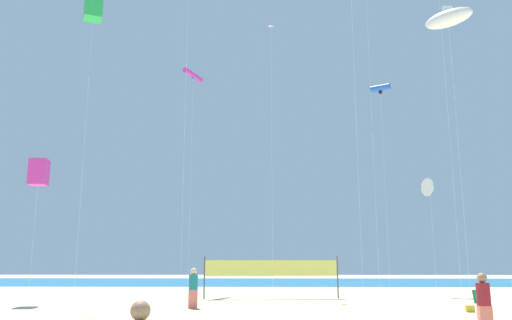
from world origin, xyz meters
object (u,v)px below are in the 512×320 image
at_px(kite_green_box, 93,7).
at_px(volleyball_net, 272,270).
at_px(kite_white_delta, 430,187).
at_px(kite_magenta_box, 39,172).
at_px(kite_blue_tube, 380,89).
at_px(folding_beach_chair, 481,300).
at_px(kite_white_inflatable, 448,19).
at_px(kite_pink_diamond, 271,43).
at_px(kite_magenta_tube, 193,76).
at_px(beach_handbag, 470,309).
at_px(beachgoer_maroon_shirt, 484,301).
at_px(beachgoer_teal_shirt, 193,287).

bearing_deg(kite_green_box, volleyball_net, 24.57).
xyz_separation_m(kite_white_delta, kite_magenta_box, (-23.36, -6.26, 0.03)).
bearing_deg(kite_blue_tube, folding_beach_chair, -86.60).
height_order(folding_beach_chair, kite_white_inflatable, kite_white_inflatable).
height_order(folding_beach_chair, kite_pink_diamond, kite_pink_diamond).
relative_size(folding_beach_chair, kite_pink_diamond, 0.05).
relative_size(kite_magenta_tube, kite_white_inflatable, 1.05).
height_order(beach_handbag, kite_green_box, kite_green_box).
distance_m(kite_pink_diamond, kite_white_inflatable, 13.24).
xyz_separation_m(volleyball_net, kite_pink_diamond, (0.10, 4.27, 16.00)).
relative_size(kite_pink_diamond, kite_blue_tube, 1.25).
relative_size(beachgoer_maroon_shirt, kite_white_inflatable, 0.12).
xyz_separation_m(volleyball_net, kite_blue_tube, (8.33, 6.59, 13.24)).
bearing_deg(kite_white_delta, beachgoer_teal_shirt, -146.67).
relative_size(volleyball_net, kite_white_inflatable, 0.50).
xyz_separation_m(kite_blue_tube, kite_green_box, (-18.12, -11.06, 1.06)).
bearing_deg(kite_magenta_tube, volleyball_net, -49.43).
bearing_deg(beachgoer_teal_shirt, kite_white_inflatable, 100.98).
xyz_separation_m(beachgoer_teal_shirt, kite_green_box, (-6.10, 1.45, 14.95)).
relative_size(beachgoer_maroon_shirt, kite_magenta_box, 0.24).
bearing_deg(folding_beach_chair, kite_blue_tube, 120.18).
height_order(folding_beach_chair, kite_magenta_box, kite_magenta_box).
bearing_deg(beach_handbag, volleyball_net, 138.79).
height_order(beachgoer_maroon_shirt, kite_green_box, kite_green_box).
relative_size(beachgoer_teal_shirt, kite_magenta_box, 0.24).
height_order(folding_beach_chair, kite_blue_tube, kite_blue_tube).
height_order(beachgoer_maroon_shirt, kite_magenta_box, kite_magenta_box).
relative_size(beachgoer_teal_shirt, kite_blue_tube, 0.12).
distance_m(beachgoer_teal_shirt, kite_blue_tube, 22.22).
bearing_deg(beach_handbag, folding_beach_chair, 38.35).
relative_size(kite_blue_tube, kite_magenta_box, 1.98).
distance_m(beach_handbag, kite_white_delta, 12.93).
xyz_separation_m(kite_blue_tube, kite_magenta_tube, (-14.25, 0.33, 1.28)).
xyz_separation_m(kite_green_box, kite_white_inflatable, (19.34, -0.13, -0.99)).
distance_m(beach_handbag, kite_blue_tube, 20.29).
height_order(kite_pink_diamond, kite_blue_tube, kite_pink_diamond).
relative_size(beach_handbag, kite_pink_diamond, 0.02).
relative_size(beach_handbag, kite_magenta_tube, 0.02).
distance_m(folding_beach_chair, kite_white_inflatable, 14.65).
height_order(kite_magenta_tube, kite_magenta_box, kite_magenta_tube).
height_order(kite_pink_diamond, kite_white_delta, kite_pink_diamond).
bearing_deg(volleyball_net, kite_pink_diamond, 88.63).
xyz_separation_m(beachgoer_maroon_shirt, folding_beach_chair, (2.74, 7.05, -0.50)).
xyz_separation_m(folding_beach_chair, kite_green_box, (-18.91, 2.35, 15.46)).
bearing_deg(kite_magenta_box, beachgoer_maroon_shirt, -29.90).
relative_size(beach_handbag, kite_white_inflatable, 0.02).
xyz_separation_m(beachgoer_maroon_shirt, kite_green_box, (-16.18, 9.40, 14.97)).
xyz_separation_m(beachgoer_maroon_shirt, volleyball_net, (-6.39, 13.88, 0.67)).
distance_m(beachgoer_maroon_shirt, kite_white_delta, 18.77).
bearing_deg(kite_white_delta, kite_pink_diamond, 175.41).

